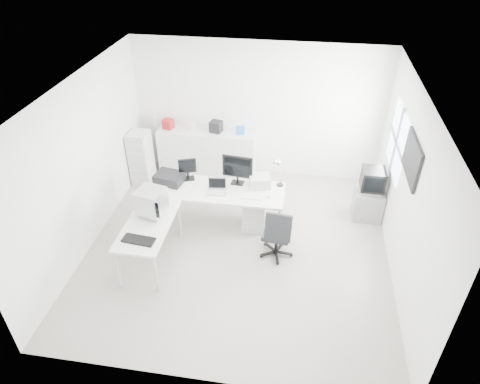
% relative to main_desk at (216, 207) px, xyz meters
% --- Properties ---
extents(floor, '(5.00, 5.00, 0.01)m').
position_rel_main_desk_xyz_m(floor, '(0.49, -0.57, -0.38)').
color(floor, beige).
rests_on(floor, ground).
extents(ceiling, '(5.00, 5.00, 0.01)m').
position_rel_main_desk_xyz_m(ceiling, '(0.49, -0.57, 2.42)').
color(ceiling, white).
rests_on(ceiling, back_wall).
extents(back_wall, '(5.00, 0.02, 2.80)m').
position_rel_main_desk_xyz_m(back_wall, '(0.49, 1.93, 1.02)').
color(back_wall, white).
rests_on(back_wall, floor).
extents(left_wall, '(0.02, 5.00, 2.80)m').
position_rel_main_desk_xyz_m(left_wall, '(-2.01, -0.57, 1.02)').
color(left_wall, white).
rests_on(left_wall, floor).
extents(right_wall, '(0.02, 5.00, 2.80)m').
position_rel_main_desk_xyz_m(right_wall, '(2.99, -0.57, 1.02)').
color(right_wall, white).
rests_on(right_wall, floor).
extents(window, '(0.02, 1.20, 1.10)m').
position_rel_main_desk_xyz_m(window, '(2.97, 0.63, 1.23)').
color(window, white).
rests_on(window, right_wall).
extents(wall_picture, '(0.04, 0.90, 0.60)m').
position_rel_main_desk_xyz_m(wall_picture, '(2.96, -0.47, 1.52)').
color(wall_picture, black).
rests_on(wall_picture, right_wall).
extents(main_desk, '(2.40, 0.80, 0.75)m').
position_rel_main_desk_xyz_m(main_desk, '(0.00, 0.00, 0.00)').
color(main_desk, white).
rests_on(main_desk, floor).
extents(side_desk, '(0.70, 1.40, 0.75)m').
position_rel_main_desk_xyz_m(side_desk, '(-0.85, -1.10, 0.00)').
color(side_desk, white).
rests_on(side_desk, floor).
extents(drawer_pedestal, '(0.40, 0.50, 0.60)m').
position_rel_main_desk_xyz_m(drawer_pedestal, '(0.70, 0.05, -0.08)').
color(drawer_pedestal, white).
rests_on(drawer_pedestal, floor).
extents(inkjet_printer, '(0.54, 0.46, 0.17)m').
position_rel_main_desk_xyz_m(inkjet_printer, '(-0.85, 0.10, 0.46)').
color(inkjet_printer, black).
rests_on(inkjet_printer, main_desk).
extents(lcd_monitor_small, '(0.36, 0.28, 0.40)m').
position_rel_main_desk_xyz_m(lcd_monitor_small, '(-0.55, 0.25, 0.57)').
color(lcd_monitor_small, black).
rests_on(lcd_monitor_small, main_desk).
extents(lcd_monitor_large, '(0.55, 0.27, 0.56)m').
position_rel_main_desk_xyz_m(lcd_monitor_large, '(0.35, 0.25, 0.65)').
color(lcd_monitor_large, black).
rests_on(lcd_monitor_large, main_desk).
extents(laptop, '(0.41, 0.42, 0.25)m').
position_rel_main_desk_xyz_m(laptop, '(0.05, -0.10, 0.50)').
color(laptop, '#B7B7BA').
rests_on(laptop, main_desk).
extents(white_keyboard, '(0.39, 0.13, 0.02)m').
position_rel_main_desk_xyz_m(white_keyboard, '(0.65, -0.15, 0.38)').
color(white_keyboard, white).
rests_on(white_keyboard, main_desk).
extents(white_mouse, '(0.06, 0.06, 0.06)m').
position_rel_main_desk_xyz_m(white_mouse, '(0.95, -0.10, 0.40)').
color(white_mouse, white).
rests_on(white_mouse, main_desk).
extents(laser_printer, '(0.42, 0.38, 0.21)m').
position_rel_main_desk_xyz_m(laser_printer, '(0.75, 0.22, 0.48)').
color(laser_printer, '#B3B3B3').
rests_on(laser_printer, main_desk).
extents(desk_lamp, '(0.20, 0.20, 0.50)m').
position_rel_main_desk_xyz_m(desk_lamp, '(1.10, 0.30, 0.62)').
color(desk_lamp, silver).
rests_on(desk_lamp, main_desk).
extents(crt_monitor, '(0.52, 0.52, 0.50)m').
position_rel_main_desk_xyz_m(crt_monitor, '(-0.85, -0.85, 0.62)').
color(crt_monitor, '#B7B7BA').
rests_on(crt_monitor, side_desk).
extents(black_keyboard, '(0.50, 0.24, 0.03)m').
position_rel_main_desk_xyz_m(black_keyboard, '(-0.85, -1.50, 0.39)').
color(black_keyboard, black).
rests_on(black_keyboard, side_desk).
extents(office_chair, '(0.62, 0.62, 0.98)m').
position_rel_main_desk_xyz_m(office_chair, '(1.14, -0.65, 0.11)').
color(office_chair, '#2A2C2F').
rests_on(office_chair, floor).
extents(tv_cabinet, '(0.53, 0.43, 0.57)m').
position_rel_main_desk_xyz_m(tv_cabinet, '(2.71, 0.61, -0.09)').
color(tv_cabinet, gray).
rests_on(tv_cabinet, floor).
extents(crt_tv, '(0.50, 0.48, 0.45)m').
position_rel_main_desk_xyz_m(crt_tv, '(2.71, 0.61, 0.42)').
color(crt_tv, black).
rests_on(crt_tv, tv_cabinet).
extents(sideboard, '(2.02, 0.50, 1.01)m').
position_rel_main_desk_xyz_m(sideboard, '(-0.52, 1.67, 0.13)').
color(sideboard, white).
rests_on(sideboard, floor).
extents(clutter_box_a, '(0.24, 0.22, 0.20)m').
position_rel_main_desk_xyz_m(clutter_box_a, '(-1.32, 1.67, 0.73)').
color(clutter_box_a, '#A6171E').
rests_on(clutter_box_a, sideboard).
extents(clutter_box_b, '(0.16, 0.14, 0.14)m').
position_rel_main_desk_xyz_m(clutter_box_b, '(-0.82, 1.67, 0.70)').
color(clutter_box_b, white).
rests_on(clutter_box_b, sideboard).
extents(clutter_box_c, '(0.27, 0.25, 0.23)m').
position_rel_main_desk_xyz_m(clutter_box_c, '(-0.32, 1.67, 0.75)').
color(clutter_box_c, black).
rests_on(clutter_box_c, sideboard).
extents(clutter_box_d, '(0.18, 0.17, 0.15)m').
position_rel_main_desk_xyz_m(clutter_box_d, '(0.18, 1.67, 0.71)').
color(clutter_box_d, blue).
rests_on(clutter_box_d, sideboard).
extents(clutter_bottle, '(0.07, 0.07, 0.22)m').
position_rel_main_desk_xyz_m(clutter_bottle, '(-1.62, 1.71, 0.74)').
color(clutter_bottle, white).
rests_on(clutter_bottle, sideboard).
extents(filing_cabinet, '(0.39, 0.46, 1.11)m').
position_rel_main_desk_xyz_m(filing_cabinet, '(-1.79, 1.15, 0.18)').
color(filing_cabinet, white).
rests_on(filing_cabinet, floor).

